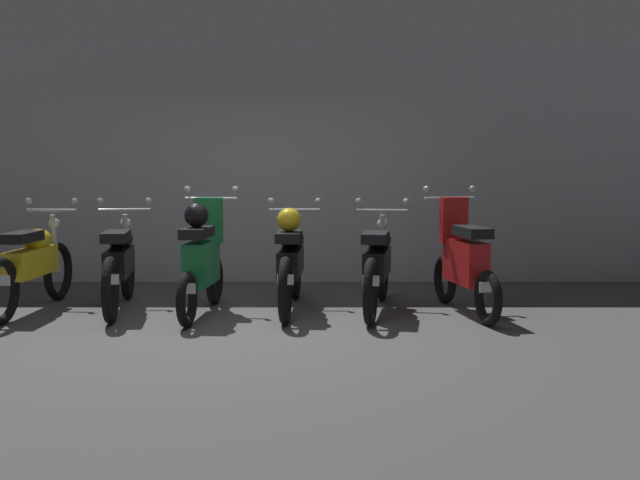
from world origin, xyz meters
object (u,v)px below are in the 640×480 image
motorbike_slot_0 (32,264)px  motorbike_slot_5 (464,262)px  motorbike_slot_1 (119,263)px  motorbike_slot_4 (377,264)px  motorbike_slot_3 (291,260)px  motorbike_slot_2 (202,259)px

motorbike_slot_0 → motorbike_slot_5: bearing=-1.2°
motorbike_slot_1 → motorbike_slot_4: bearing=-1.8°
motorbike_slot_1 → motorbike_slot_5: 3.57m
motorbike_slot_4 → motorbike_slot_0: bearing=179.6°
motorbike_slot_0 → motorbike_slot_3: 2.67m
motorbike_slot_5 → motorbike_slot_3: bearing=175.8°
motorbike_slot_1 → motorbike_slot_5: size_ratio=1.17×
motorbike_slot_1 → motorbike_slot_2: size_ratio=1.16×
motorbike_slot_1 → motorbike_slot_3: same height
motorbike_slot_3 → motorbike_slot_5: bearing=-4.2°
motorbike_slot_4 → motorbike_slot_3: bearing=176.0°
motorbike_slot_1 → motorbike_slot_3: (1.79, -0.02, 0.04)m
motorbike_slot_2 → motorbike_slot_3: size_ratio=0.86×
motorbike_slot_0 → motorbike_slot_5: (4.45, -0.09, 0.04)m
motorbike_slot_0 → motorbike_slot_4: (3.57, -0.03, 0.00)m
motorbike_slot_3 → motorbike_slot_5: 1.78m
motorbike_slot_0 → motorbike_slot_3: same height
motorbike_slot_2 → motorbike_slot_5: 2.67m
motorbike_slot_0 → motorbike_slot_2: motorbike_slot_2 is taller
motorbike_slot_0 → motorbike_slot_1: bearing=3.7°
motorbike_slot_0 → motorbike_slot_2: size_ratio=1.16×
motorbike_slot_2 → motorbike_slot_4: bearing=4.8°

